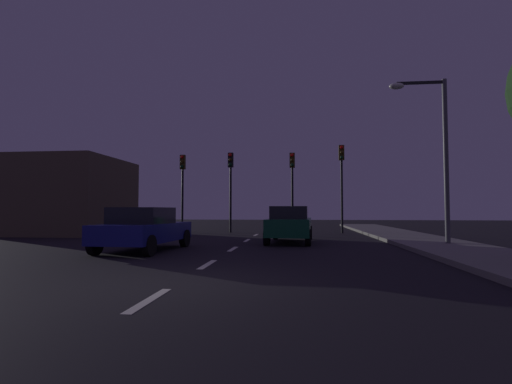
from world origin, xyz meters
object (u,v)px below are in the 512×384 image
object	(u,v)px
car_adjacent_lane	(144,229)
traffic_signal_far_right	(342,172)
traffic_signal_center_left	(231,176)
traffic_signal_far_left	(183,178)
traffic_signal_center_right	(292,177)
car_stopped_ahead	(290,224)
street_lamp_right	(435,143)

from	to	relation	value
car_adjacent_lane	traffic_signal_far_right	bearing A→B (deg)	53.68
traffic_signal_center_left	traffic_signal_far_right	bearing A→B (deg)	0.01
traffic_signal_far_left	car_adjacent_lane	xyz separation A→B (m)	(1.97, -10.65, -2.64)
traffic_signal_far_left	traffic_signal_center_right	xyz separation A→B (m)	(6.85, 0.00, 0.01)
traffic_signal_far_right	car_stopped_ahead	size ratio (longest dim) A/B	1.22
traffic_signal_far_left	traffic_signal_center_right	bearing A→B (deg)	0.00
car_stopped_ahead	traffic_signal_far_right	bearing A→B (deg)	66.27
street_lamp_right	traffic_signal_center_left	bearing A→B (deg)	138.24
traffic_signal_far_right	car_stopped_ahead	bearing A→B (deg)	-113.73
traffic_signal_far_right	car_adjacent_lane	world-z (taller)	traffic_signal_far_right
traffic_signal_far_left	traffic_signal_far_right	world-z (taller)	traffic_signal_far_right
traffic_signal_center_right	street_lamp_right	bearing A→B (deg)	-56.58
street_lamp_right	traffic_signal_far_right	bearing A→B (deg)	106.83
traffic_signal_center_right	car_adjacent_lane	xyz separation A→B (m)	(-4.88, -10.65, -2.66)
car_adjacent_lane	traffic_signal_center_right	bearing A→B (deg)	65.38
traffic_signal_center_right	car_adjacent_lane	size ratio (longest dim) A/B	1.15
traffic_signal_far_right	car_stopped_ahead	world-z (taller)	traffic_signal_far_right
traffic_signal_center_left	traffic_signal_far_right	world-z (taller)	traffic_signal_far_right
traffic_signal_center_left	car_adjacent_lane	size ratio (longest dim) A/B	1.17
traffic_signal_far_left	traffic_signal_far_right	size ratio (longest dim) A/B	0.92
traffic_signal_center_right	traffic_signal_far_right	size ratio (longest dim) A/B	0.92
traffic_signal_far_left	car_adjacent_lane	distance (m)	11.14
car_adjacent_lane	car_stopped_ahead	bearing A→B (deg)	38.59
traffic_signal_far_left	traffic_signal_center_left	distance (m)	3.05
traffic_signal_center_left	traffic_signal_center_right	world-z (taller)	traffic_signal_center_left
traffic_signal_center_right	car_adjacent_lane	distance (m)	12.01
traffic_signal_far_left	traffic_signal_center_left	bearing A→B (deg)	0.00
traffic_signal_far_left	street_lamp_right	xyz separation A→B (m)	(12.29, -8.25, 0.49)
car_adjacent_lane	street_lamp_right	world-z (taller)	street_lamp_right
traffic_signal_center_right	street_lamp_right	xyz separation A→B (m)	(5.44, -8.25, 0.47)
traffic_signal_far_right	street_lamp_right	xyz separation A→B (m)	(2.50, -8.25, 0.21)
traffic_signal_center_right	traffic_signal_far_right	world-z (taller)	traffic_signal_far_right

